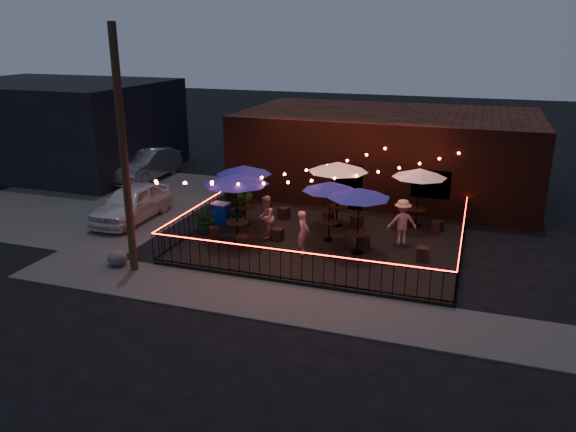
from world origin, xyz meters
name	(u,v)px	position (x,y,z in m)	size (l,w,h in m)	color
ground	(309,262)	(0.00, 0.00, 0.00)	(110.00, 110.00, 0.00)	black
patio	(324,241)	(0.00, 2.00, 0.07)	(10.00, 8.00, 0.15)	black
sidewalk	(278,302)	(0.00, -3.25, 0.03)	(18.00, 2.50, 0.05)	#3E3C39
parking_lot	(95,200)	(-12.00, 4.00, 0.01)	(11.00, 12.00, 0.02)	#3E3C39
brick_building	(387,153)	(1.00, 9.99, 2.00)	(14.00, 8.00, 4.00)	black
background_building	(58,126)	(-18.00, 9.00, 2.50)	(12.00, 9.00, 5.00)	black
utility_pole	(124,154)	(-5.40, -2.60, 4.00)	(0.26, 0.26, 8.00)	#392617
fence_front	(291,266)	(0.00, -2.00, 0.66)	(10.00, 0.04, 1.04)	black
fence_left	(206,213)	(-5.00, 2.00, 0.66)	(0.04, 8.00, 1.04)	black
fence_right	(462,242)	(5.00, 2.00, 0.66)	(0.04, 8.00, 1.04)	black
festoon_lights	(297,179)	(-1.01, 1.70, 2.52)	(10.02, 8.72, 1.32)	#F83229
cafe_table_0	(236,180)	(-2.99, 0.60, 2.58)	(3.14, 3.14, 2.66)	black
cafe_table_1	(244,171)	(-3.55, 2.64, 2.42)	(2.83, 2.83, 2.48)	black
cafe_table_2	(330,187)	(0.18, 1.96, 2.24)	(2.66, 2.66, 2.29)	black
cafe_table_3	(338,168)	(0.05, 3.70, 2.58)	(2.69, 2.69, 2.66)	black
cafe_table_4	(359,194)	(1.47, 1.02, 2.36)	(2.82, 2.82, 2.42)	black
cafe_table_5	(420,174)	(3.13, 4.67, 2.34)	(2.57, 2.57, 2.40)	black
bistro_chair_0	(215,233)	(-3.96, 0.66, 0.39)	(0.40, 0.40, 0.48)	black
bistro_chair_1	(243,242)	(-2.54, 0.06, 0.41)	(0.43, 0.43, 0.51)	black
bistro_chair_2	(240,209)	(-4.26, 3.77, 0.38)	(0.39, 0.39, 0.46)	black
bistro_chair_3	(284,213)	(-2.29, 3.89, 0.39)	(0.40, 0.40, 0.47)	black
bistro_chair_4	(278,234)	(-1.66, 1.35, 0.38)	(0.38, 0.38, 0.46)	black
bistro_chair_5	(338,242)	(0.73, 1.19, 0.41)	(0.43, 0.43, 0.51)	black
bistro_chair_6	(328,218)	(-0.36, 3.88, 0.39)	(0.40, 0.40, 0.48)	black
bistro_chair_7	(357,221)	(0.86, 3.83, 0.38)	(0.39, 0.39, 0.46)	black
bistro_chair_8	(363,243)	(1.61, 1.47, 0.40)	(0.42, 0.42, 0.49)	black
bistro_chair_9	(423,254)	(3.77, 1.09, 0.39)	(0.41, 0.41, 0.48)	black
bistro_chair_10	(402,222)	(2.61, 4.42, 0.35)	(0.34, 0.34, 0.41)	black
bistro_chair_11	(437,226)	(4.00, 4.33, 0.36)	(0.35, 0.35, 0.42)	black
patron_a	(303,232)	(-0.34, 0.37, 0.94)	(0.58, 0.38, 1.59)	#E2AE98
patron_b	(266,217)	(-2.16, 1.43, 0.98)	(0.81, 0.63, 1.67)	#DFAA93
patron_c	(402,222)	(2.83, 2.46, 1.01)	(1.11, 0.64, 1.72)	#DAB090
potted_shrub_a	(207,218)	(-4.60, 1.27, 0.75)	(1.09, 0.94, 1.21)	#18360C
potted_shrub_b	(238,210)	(-3.80, 2.54, 0.77)	(0.68, 0.55, 1.24)	#1C3C11
potted_shrub_c	(245,191)	(-4.60, 5.07, 0.82)	(0.75, 0.75, 1.33)	#1A3F0D
cooler	(221,213)	(-4.50, 2.32, 0.61)	(0.74, 0.57, 0.91)	#092A9D
boulder	(117,258)	(-6.13, -2.51, 0.31)	(0.80, 0.68, 0.63)	#4B4B46
car_white	(131,203)	(-8.51, 1.99, 0.76)	(1.79, 4.45, 1.52)	white
car_silver	(145,165)	(-11.73, 8.09, 0.84)	(1.78, 5.11, 1.68)	#96979D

